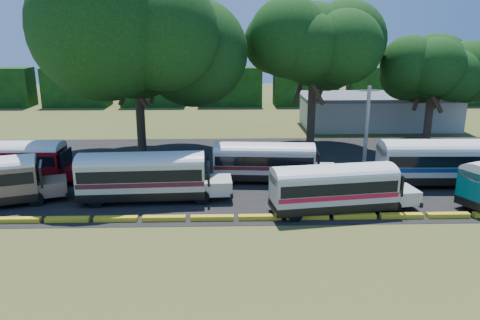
{
  "coord_description": "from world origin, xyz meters",
  "views": [
    {
      "loc": [
        -0.54,
        -26.31,
        11.45
      ],
      "look_at": [
        0.39,
        6.0,
        2.53
      ],
      "focal_mm": 35.0,
      "sensor_mm": 36.0,
      "label": 1
    }
  ],
  "objects_px": {
    "bus_white_red": "(336,186)",
    "bus_red": "(11,160)",
    "bus_cream_west": "(145,174)",
    "tree_west": "(136,36)"
  },
  "relations": [
    {
      "from": "bus_white_red",
      "to": "bus_red",
      "type": "bearing_deg",
      "value": 155.85
    },
    {
      "from": "bus_red",
      "to": "bus_cream_west",
      "type": "distance_m",
      "value": 11.7
    },
    {
      "from": "bus_white_red",
      "to": "tree_west",
      "type": "relative_size",
      "value": 0.61
    },
    {
      "from": "bus_cream_west",
      "to": "bus_white_red",
      "type": "distance_m",
      "value": 12.94
    },
    {
      "from": "tree_west",
      "to": "bus_cream_west",
      "type": "bearing_deg",
      "value": -78.94
    },
    {
      "from": "bus_red",
      "to": "bus_cream_west",
      "type": "bearing_deg",
      "value": -20.2
    },
    {
      "from": "tree_west",
      "to": "bus_red",
      "type": "bearing_deg",
      "value": -139.09
    },
    {
      "from": "bus_red",
      "to": "tree_west",
      "type": "bearing_deg",
      "value": 41.27
    },
    {
      "from": "bus_red",
      "to": "tree_west",
      "type": "height_order",
      "value": "tree_west"
    },
    {
      "from": "bus_cream_west",
      "to": "tree_west",
      "type": "distance_m",
      "value": 14.91
    }
  ]
}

